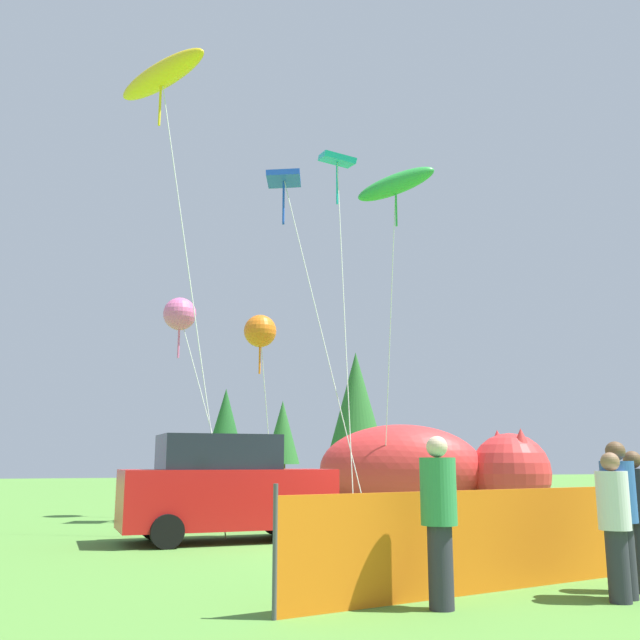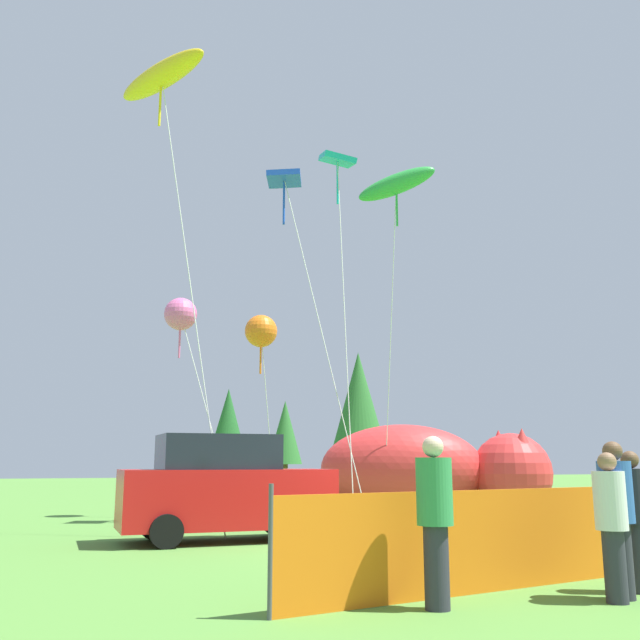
{
  "view_description": "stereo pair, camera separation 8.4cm",
  "coord_description": "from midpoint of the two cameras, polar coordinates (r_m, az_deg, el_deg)",
  "views": [
    {
      "loc": [
        -5.9,
        -11.88,
        1.51
      ],
      "look_at": [
        -0.17,
        3.34,
        4.75
      ],
      "focal_mm": 40.0,
      "sensor_mm": 36.0,
      "label": 1
    },
    {
      "loc": [
        -5.82,
        -11.91,
        1.51
      ],
      "look_at": [
        -0.17,
        3.34,
        4.75
      ],
      "focal_mm": 40.0,
      "sensor_mm": 36.0,
      "label": 2
    }
  ],
  "objects": [
    {
      "name": "safety_fence",
      "position": [
        9.77,
        16.98,
        -16.21
      ],
      "size": [
        7.49,
        1.49,
        1.29
      ],
      "rotation": [
        0.0,
        0.0,
        0.19
      ],
      "color": "orange",
      "rests_on": "ground"
    },
    {
      "name": "horizon_tree_west",
      "position": [
        52.17,
        2.86,
        -6.55
      ],
      "size": [
        3.95,
        3.95,
        9.43
      ],
      "color": "brown",
      "rests_on": "ground"
    },
    {
      "name": "spectator_in_yellow_shirt",
      "position": [
        9.09,
        22.62,
        -13.96
      ],
      "size": [
        0.38,
        0.38,
        1.74
      ],
      "color": "#2D2D38",
      "rests_on": "ground"
    },
    {
      "name": "kite_blue_box",
      "position": [
        19.63,
        -2.93,
        10.73
      ],
      "size": [
        1.85,
        3.24,
        9.17
      ],
      "color": "silver",
      "rests_on": "ground"
    },
    {
      "name": "kite_teal_diamond",
      "position": [
        20.08,
        1.27,
        12.2
      ],
      "size": [
        1.17,
        2.99,
        9.99
      ],
      "color": "silver",
      "rests_on": "ground"
    },
    {
      "name": "inflatable_cat",
      "position": [
        21.77,
        8.57,
        -11.96
      ],
      "size": [
        6.84,
        4.68,
        2.61
      ],
      "rotation": [
        0.0,
        0.0,
        -0.42
      ],
      "color": "red",
      "rests_on": "ground"
    },
    {
      "name": "ground_plane",
      "position": [
        13.34,
        5.82,
        -17.71
      ],
      "size": [
        120.0,
        120.0,
        0.0
      ],
      "primitive_type": "plane",
      "color": "#548C38"
    },
    {
      "name": "horizon_tree_east",
      "position": [
        49.53,
        -3.07,
        -8.98
      ],
      "size": [
        2.37,
        2.37,
        5.66
      ],
      "color": "brown",
      "rests_on": "ground"
    },
    {
      "name": "horizon_tree_mid",
      "position": [
        53.19,
        -7.63,
        -8.28
      ],
      "size": [
        2.86,
        2.86,
        6.83
      ],
      "color": "brown",
      "rests_on": "ground"
    },
    {
      "name": "spectator_in_black_shirt",
      "position": [
        9.6,
        23.77,
        -14.02
      ],
      "size": [
        0.36,
        0.36,
        1.64
      ],
      "color": "#2D2D38",
      "rests_on": "ground"
    },
    {
      "name": "kite_yellow_hero",
      "position": [
        18.63,
        -12.7,
        18.45
      ],
      "size": [
        2.51,
        3.29,
        11.02
      ],
      "color": "silver",
      "rests_on": "ground"
    },
    {
      "name": "spectator_in_white_shirt",
      "position": [
        7.94,
        9.18,
        -15.01
      ],
      "size": [
        0.39,
        0.39,
        1.78
      ],
      "color": "#2D2D38",
      "rests_on": "ground"
    },
    {
      "name": "kite_pink_octopus",
      "position": [
        21.26,
        -11.26,
        0.44
      ],
      "size": [
        1.82,
        2.48,
        6.25
      ],
      "color": "silver",
      "rests_on": "ground"
    },
    {
      "name": "spectator_in_blue_shirt",
      "position": [
        8.83,
        22.24,
        -14.55
      ],
      "size": [
        0.35,
        0.35,
        1.61
      ],
      "color": "#2D2D38",
      "rests_on": "ground"
    },
    {
      "name": "kite_green_fish",
      "position": [
        21.54,
        5.96,
        10.66
      ],
      "size": [
        2.32,
        1.94,
        10.19
      ],
      "color": "silver",
      "rests_on": "ground"
    },
    {
      "name": "parked_car",
      "position": [
        14.39,
        -7.78,
        -13.23
      ],
      "size": [
        4.07,
        1.84,
        2.03
      ],
      "rotation": [
        0.0,
        0.0,
        -0.0
      ],
      "color": "red",
      "rests_on": "ground"
    },
    {
      "name": "kite_orange_flower",
      "position": [
        21.61,
        -4.92,
        -0.92
      ],
      "size": [
        1.16,
        0.98,
        5.88
      ],
      "color": "silver",
      "rests_on": "ground"
    },
    {
      "name": "folding_chair",
      "position": [
        13.95,
        23.6,
        -14.49
      ],
      "size": [
        0.71,
        0.71,
        0.88
      ],
      "rotation": [
        0.0,
        0.0,
        0.91
      ],
      "color": "black",
      "rests_on": "ground"
    }
  ]
}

